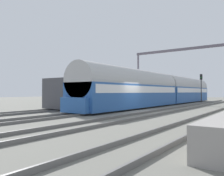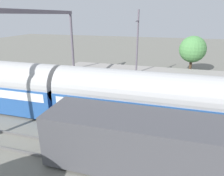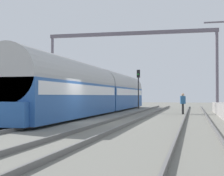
{
  "view_description": "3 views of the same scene",
  "coord_description": "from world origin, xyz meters",
  "px_view_note": "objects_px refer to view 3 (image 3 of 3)",
  "views": [
    {
      "loc": [
        9.44,
        -17.12,
        1.64
      ],
      "look_at": [
        -2.07,
        -0.98,
        1.99
      ],
      "focal_mm": 36.6,
      "sensor_mm": 36.0,
      "label": 1
    },
    {
      "loc": [
        -14.75,
        3.2,
        7.4
      ],
      "look_at": [
        -0.34,
        7.3,
        2.0
      ],
      "focal_mm": 32.51,
      "sensor_mm": 36.0,
      "label": 2
    },
    {
      "loc": [
        6.06,
        -19.4,
        1.53
      ],
      "look_at": [
        -1.04,
        11.3,
        2.21
      ],
      "focal_mm": 56.64,
      "sensor_mm": 36.0,
      "label": 3
    }
  ],
  "objects_px": {
    "catenary_gantry": "(130,51)",
    "freight_car": "(9,96)",
    "passenger_train": "(99,91)",
    "railway_signal_far": "(138,84)",
    "person_crossing": "(183,102)"
  },
  "relations": [
    {
      "from": "railway_signal_far",
      "to": "passenger_train",
      "type": "bearing_deg",
      "value": -100.59
    },
    {
      "from": "passenger_train",
      "to": "catenary_gantry",
      "type": "xyz_separation_m",
      "value": [
        2.07,
        3.99,
        3.95
      ]
    },
    {
      "from": "passenger_train",
      "to": "catenary_gantry",
      "type": "bearing_deg",
      "value": 62.57
    },
    {
      "from": "railway_signal_far",
      "to": "freight_car",
      "type": "bearing_deg",
      "value": -108.0
    },
    {
      "from": "person_crossing",
      "to": "catenary_gantry",
      "type": "height_order",
      "value": "catenary_gantry"
    },
    {
      "from": "catenary_gantry",
      "to": "freight_car",
      "type": "bearing_deg",
      "value": -116.63
    },
    {
      "from": "freight_car",
      "to": "catenary_gantry",
      "type": "height_order",
      "value": "catenary_gantry"
    },
    {
      "from": "freight_car",
      "to": "passenger_train",
      "type": "bearing_deg",
      "value": 63.75
    },
    {
      "from": "person_crossing",
      "to": "railway_signal_far",
      "type": "height_order",
      "value": "railway_signal_far"
    },
    {
      "from": "passenger_train",
      "to": "freight_car",
      "type": "height_order",
      "value": "passenger_train"
    },
    {
      "from": "person_crossing",
      "to": "catenary_gantry",
      "type": "relative_size",
      "value": 0.1
    },
    {
      "from": "freight_car",
      "to": "person_crossing",
      "type": "bearing_deg",
      "value": 33.93
    },
    {
      "from": "catenary_gantry",
      "to": "passenger_train",
      "type": "bearing_deg",
      "value": -117.43
    },
    {
      "from": "passenger_train",
      "to": "freight_car",
      "type": "bearing_deg",
      "value": -116.25
    },
    {
      "from": "passenger_train",
      "to": "catenary_gantry",
      "type": "distance_m",
      "value": 5.99
    }
  ]
}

